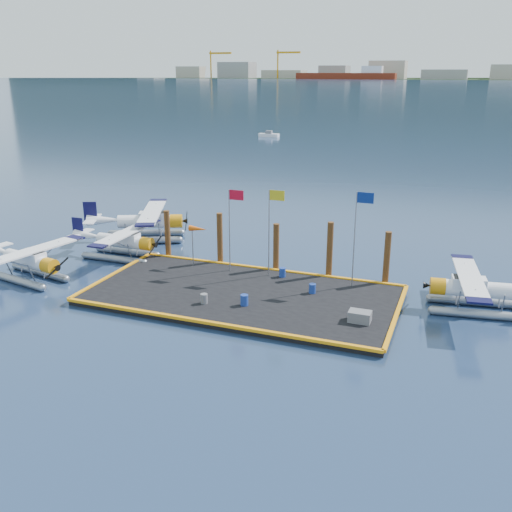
{
  "coord_description": "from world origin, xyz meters",
  "views": [
    {
      "loc": [
        13.21,
        -32.32,
        14.42
      ],
      "look_at": [
        0.21,
        2.0,
        2.37
      ],
      "focal_mm": 40.0,
      "sensor_mm": 36.0,
      "label": 1
    }
  ],
  "objects_px": {
    "drum_3": "(204,299)",
    "drum_5": "(282,272)",
    "seaplane_c": "(148,223)",
    "piling_3": "(330,252)",
    "seaplane_b": "(124,243)",
    "drum_1": "(244,300)",
    "seaplane_d": "(474,291)",
    "flagpole_blue": "(358,225)",
    "windsock": "(198,230)",
    "flagpole_yellow": "(272,220)",
    "piling_1": "(220,240)",
    "seaplane_a": "(29,263)",
    "flagpole_red": "(232,218)",
    "piling_0": "(168,236)",
    "drum_4": "(312,288)",
    "piling_2": "(276,249)",
    "piling_4": "(387,260)",
    "crate": "(360,316)"
  },
  "relations": [
    {
      "from": "piling_1",
      "to": "drum_5",
      "type": "bearing_deg",
      "value": -15.76
    },
    {
      "from": "piling_0",
      "to": "piling_3",
      "type": "distance_m",
      "value": 13.0
    },
    {
      "from": "seaplane_b",
      "to": "drum_1",
      "type": "distance_m",
      "value": 14.26
    },
    {
      "from": "drum_3",
      "to": "drum_5",
      "type": "distance_m",
      "value": 7.05
    },
    {
      "from": "flagpole_red",
      "to": "piling_0",
      "type": "height_order",
      "value": "flagpole_red"
    },
    {
      "from": "flagpole_yellow",
      "to": "piling_2",
      "type": "bearing_deg",
      "value": 97.21
    },
    {
      "from": "piling_0",
      "to": "flagpole_yellow",
      "type": "bearing_deg",
      "value": -9.86
    },
    {
      "from": "seaplane_d",
      "to": "flagpole_red",
      "type": "height_order",
      "value": "flagpole_red"
    },
    {
      "from": "seaplane_c",
      "to": "piling_4",
      "type": "relative_size",
      "value": 2.4
    },
    {
      "from": "seaplane_b",
      "to": "drum_4",
      "type": "distance_m",
      "value": 16.48
    },
    {
      "from": "drum_3",
      "to": "piling_4",
      "type": "relative_size",
      "value": 0.16
    },
    {
      "from": "flagpole_yellow",
      "to": "piling_1",
      "type": "xyz_separation_m",
      "value": [
        -4.7,
        1.6,
        -2.41
      ]
    },
    {
      "from": "crate",
      "to": "flagpole_blue",
      "type": "xyz_separation_m",
      "value": [
        -1.4,
        5.54,
        3.96
      ]
    },
    {
      "from": "piling_2",
      "to": "seaplane_c",
      "type": "bearing_deg",
      "value": 162.27
    },
    {
      "from": "seaplane_b",
      "to": "piling_0",
      "type": "xyz_separation_m",
      "value": [
        3.42,
        1.04,
        0.69
      ]
    },
    {
      "from": "drum_1",
      "to": "windsock",
      "type": "distance_m",
      "value": 8.57
    },
    {
      "from": "drum_1",
      "to": "piling_1",
      "type": "bearing_deg",
      "value": 123.96
    },
    {
      "from": "piling_1",
      "to": "piling_2",
      "type": "height_order",
      "value": "piling_1"
    },
    {
      "from": "piling_1",
      "to": "piling_2",
      "type": "xyz_separation_m",
      "value": [
        4.5,
        0.0,
        -0.2
      ]
    },
    {
      "from": "drum_5",
      "to": "piling_1",
      "type": "bearing_deg",
      "value": 164.24
    },
    {
      "from": "piling_3",
      "to": "drum_3",
      "type": "bearing_deg",
      "value": -127.61
    },
    {
      "from": "seaplane_d",
      "to": "drum_5",
      "type": "relative_size",
      "value": 13.2
    },
    {
      "from": "drum_1",
      "to": "seaplane_d",
      "type": "bearing_deg",
      "value": 20.62
    },
    {
      "from": "drum_3",
      "to": "drum_4",
      "type": "relative_size",
      "value": 1.0
    },
    {
      "from": "seaplane_b",
      "to": "drum_3",
      "type": "xyz_separation_m",
      "value": [
        10.34,
        -6.85,
        -0.59
      ]
    },
    {
      "from": "seaplane_c",
      "to": "piling_3",
      "type": "bearing_deg",
      "value": 52.98
    },
    {
      "from": "piling_3",
      "to": "windsock",
      "type": "bearing_deg",
      "value": -170.47
    },
    {
      "from": "seaplane_c",
      "to": "drum_1",
      "type": "bearing_deg",
      "value": 26.76
    },
    {
      "from": "seaplane_d",
      "to": "piling_3",
      "type": "xyz_separation_m",
      "value": [
        -9.72,
        2.26,
        0.8
      ]
    },
    {
      "from": "drum_1",
      "to": "windsock",
      "type": "height_order",
      "value": "windsock"
    },
    {
      "from": "seaplane_b",
      "to": "windsock",
      "type": "relative_size",
      "value": 2.7
    },
    {
      "from": "flagpole_blue",
      "to": "piling_4",
      "type": "distance_m",
      "value": 3.61
    },
    {
      "from": "seaplane_c",
      "to": "drum_5",
      "type": "xyz_separation_m",
      "value": [
        14.35,
        -5.82,
        -0.79
      ]
    },
    {
      "from": "seaplane_b",
      "to": "flagpole_yellow",
      "type": "bearing_deg",
      "value": 87.1
    },
    {
      "from": "flagpole_red",
      "to": "flagpole_yellow",
      "type": "bearing_deg",
      "value": 0.0
    },
    {
      "from": "flagpole_red",
      "to": "drum_4",
      "type": "bearing_deg",
      "value": -18.31
    },
    {
      "from": "flagpole_yellow",
      "to": "drum_5",
      "type": "bearing_deg",
      "value": 3.0
    },
    {
      "from": "windsock",
      "to": "piling_3",
      "type": "bearing_deg",
      "value": 9.53
    },
    {
      "from": "seaplane_a",
      "to": "drum_3",
      "type": "relative_size",
      "value": 13.81
    },
    {
      "from": "flagpole_blue",
      "to": "flagpole_yellow",
      "type": "bearing_deg",
      "value": 180.0
    },
    {
      "from": "seaplane_c",
      "to": "piling_4",
      "type": "height_order",
      "value": "piling_4"
    },
    {
      "from": "drum_4",
      "to": "flagpole_red",
      "type": "xyz_separation_m",
      "value": [
        -6.62,
        2.19,
        3.68
      ]
    },
    {
      "from": "flagpole_yellow",
      "to": "piling_3",
      "type": "height_order",
      "value": "flagpole_yellow"
    },
    {
      "from": "seaplane_b",
      "to": "drum_1",
      "type": "relative_size",
      "value": 12.15
    },
    {
      "from": "drum_1",
      "to": "piling_0",
      "type": "xyz_separation_m",
      "value": [
        -9.4,
        7.28,
        1.25
      ]
    },
    {
      "from": "seaplane_d",
      "to": "flagpole_blue",
      "type": "relative_size",
      "value": 1.35
    },
    {
      "from": "flagpole_blue",
      "to": "piling_3",
      "type": "relative_size",
      "value": 1.51
    },
    {
      "from": "piling_1",
      "to": "piling_4",
      "type": "xyz_separation_m",
      "value": [
        12.5,
        0.0,
        -0.1
      ]
    },
    {
      "from": "drum_4",
      "to": "flagpole_yellow",
      "type": "height_order",
      "value": "flagpole_yellow"
    },
    {
      "from": "drum_4",
      "to": "piling_1",
      "type": "distance_m",
      "value": 9.25
    }
  ]
}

